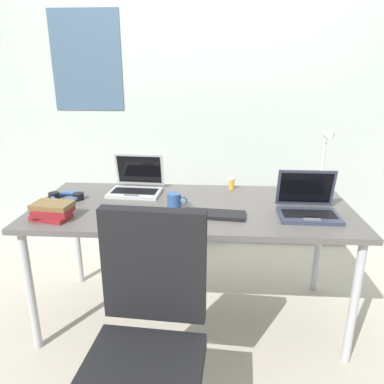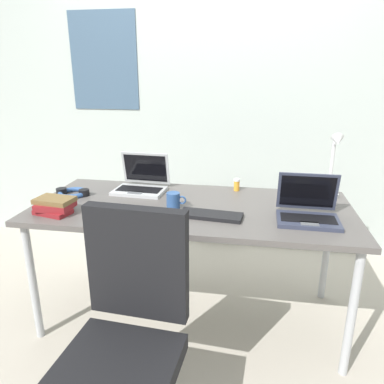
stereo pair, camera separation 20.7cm
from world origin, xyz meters
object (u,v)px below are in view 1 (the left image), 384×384
computer_mouse (295,190)px  laptop_front_right (136,185)px  desk_lamp (325,162)px  headphones (66,197)px  office_chair (146,364)px  pill_bottle (232,183)px  book_stack (52,211)px  cell_phone (143,218)px  external_keyboard (214,214)px  laptop_back_right (308,207)px  coffee_mug (174,201)px

computer_mouse → laptop_front_right: bearing=-155.4°
desk_lamp → headphones: bearing=-172.0°
computer_mouse → office_chair: bearing=-102.6°
pill_bottle → book_stack: 1.10m
cell_phone → pill_bottle: pill_bottle is taller
external_keyboard → office_chair: bearing=-104.1°
laptop_back_right → cell_phone: bearing=-172.6°
computer_mouse → pill_bottle: pill_bottle is taller
headphones → desk_lamp: bearing=8.0°
laptop_back_right → coffee_mug: laptop_back_right is taller
desk_lamp → laptop_back_right: 0.45m
desk_lamp → coffee_mug: (-0.89, -0.33, -0.15)m
laptop_back_right → computer_mouse: bearing=87.9°
external_keyboard → computer_mouse: 0.66m
desk_lamp → pill_bottle: 0.59m
laptop_front_right → cell_phone: 0.46m
computer_mouse → cell_phone: size_ratio=0.71×
cell_phone → headphones: bearing=140.1°
computer_mouse → coffee_mug: coffee_mug is taller
office_chair → desk_lamp: bearing=50.5°
laptop_front_right → cell_phone: (0.13, -0.44, -0.04)m
computer_mouse → office_chair: (-0.76, -1.11, -0.36)m
pill_bottle → laptop_front_right: bearing=-170.4°
laptop_front_right → external_keyboard: 0.62m
cell_phone → book_stack: 0.47m
external_keyboard → computer_mouse: computer_mouse is taller
laptop_front_right → office_chair: size_ratio=0.34×
laptop_front_right → book_stack: laptop_front_right is taller
external_keyboard → headphones: size_ratio=1.54×
desk_lamp → external_keyboard: 0.82m
desk_lamp → coffee_mug: 0.97m
pill_bottle → office_chair: size_ratio=0.08×
headphones → coffee_mug: size_ratio=1.89×
laptop_front_right → pill_bottle: (0.60, 0.10, -0.01)m
laptop_front_right → book_stack: bearing=-126.9°
laptop_back_right → pill_bottle: size_ratio=3.96×
cell_phone → office_chair: size_ratio=0.14×
desk_lamp → laptop_back_right: (-0.18, -0.38, -0.15)m
laptop_front_right → coffee_mug: 0.38m
laptop_back_right → book_stack: bearing=-174.3°
headphones → laptop_front_right: bearing=22.0°
coffee_mug → headphones: bearing=170.4°
headphones → office_chair: office_chair is taller
cell_phone → headphones: 0.59m
laptop_back_right → laptop_front_right: bearing=161.8°
laptop_back_right → pill_bottle: bearing=132.2°
laptop_back_right → cell_phone: size_ratio=2.30×
computer_mouse → external_keyboard: bearing=-118.5°
headphones → book_stack: 0.30m
laptop_front_right → coffee_mug: size_ratio=2.92×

